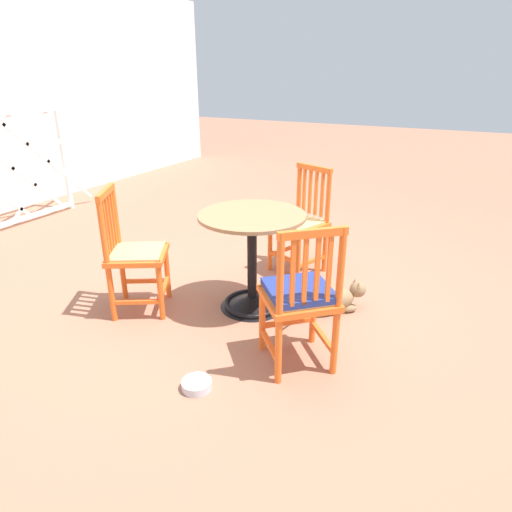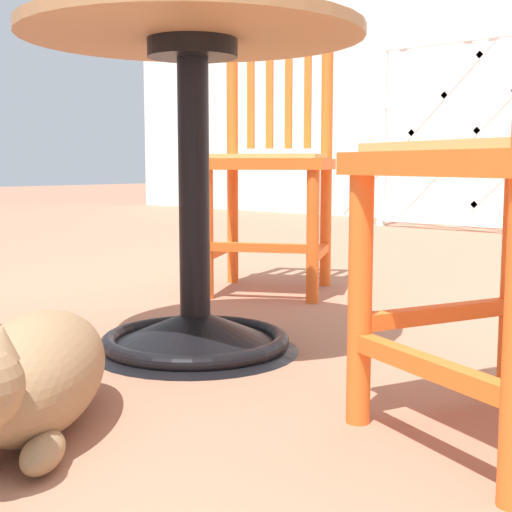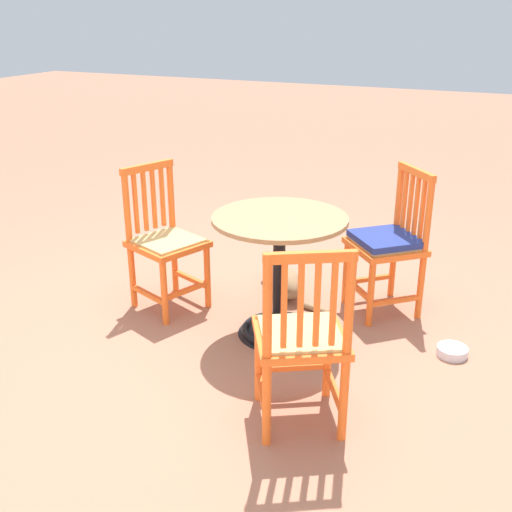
{
  "view_description": "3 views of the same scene",
  "coord_description": "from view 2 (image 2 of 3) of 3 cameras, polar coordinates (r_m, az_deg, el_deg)",
  "views": [
    {
      "loc": [
        -2.71,
        -1.45,
        1.66
      ],
      "look_at": [
        -0.15,
        -0.12,
        0.45
      ],
      "focal_mm": 31.37,
      "sensor_mm": 36.0,
      "label": 1
    },
    {
      "loc": [
        1.13,
        -1.18,
        0.43
      ],
      "look_at": [
        0.06,
        -0.0,
        0.23
      ],
      "focal_mm": 51.23,
      "sensor_mm": 36.0,
      "label": 2
    },
    {
      "loc": [
        -1.3,
        2.97,
        1.81
      ],
      "look_at": [
        0.06,
        -0.04,
        0.48
      ],
      "focal_mm": 43.56,
      "sensor_mm": 36.0,
      "label": 3
    }
  ],
  "objects": [
    {
      "name": "cafe_table",
      "position": [
        1.67,
        -4.83,
        2.11
      ],
      "size": [
        0.76,
        0.76,
        0.73
      ],
      "color": "black",
      "rests_on": "ground_plane"
    },
    {
      "name": "orange_chair_tucked_in",
      "position": [
        2.48,
        1.2,
        7.23
      ],
      "size": [
        0.55,
        0.55,
        0.91
      ],
      "color": "orange",
      "rests_on": "ground_plane"
    },
    {
      "name": "ground_plane",
      "position": [
        1.69,
        -1.55,
        -7.59
      ],
      "size": [
        24.0,
        24.0,
        0.0
      ],
      "primitive_type": "plane",
      "color": "#A36B51"
    },
    {
      "name": "tabby_cat",
      "position": [
        1.22,
        -17.28,
        -9.19
      ],
      "size": [
        0.62,
        0.48,
        0.23
      ],
      "color": "#8E704C",
      "rests_on": "ground_plane"
    }
  ]
}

